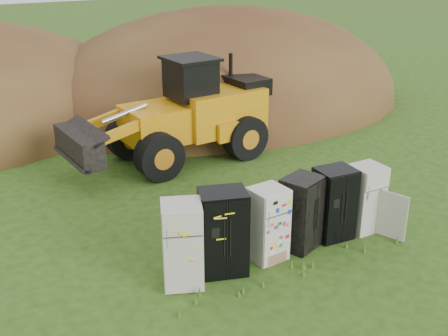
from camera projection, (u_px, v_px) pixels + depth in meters
The scene contains 9 objects.
ground at pixel (282, 252), 12.72m from camera, with size 120.00×120.00×0.00m, color #284512.
fridge_leftmost at pixel (182, 244), 11.24m from camera, with size 0.80×0.76×1.80m, color beige, non-canonical shape.
fridge_black_side at pixel (223, 232), 11.67m from camera, with size 0.97×0.76×1.85m, color black, non-canonical shape.
fridge_sticker at pixel (267, 224), 12.19m from camera, with size 0.75×0.69×1.68m, color silver, non-canonical shape.
fridge_dark_mid at pixel (301, 213), 12.65m from camera, with size 0.87×0.71×1.71m, color black, non-canonical shape.
fridge_black_right at pixel (334, 203), 13.08m from camera, with size 0.87×0.72×1.73m, color black, non-canonical shape.
fridge_open_door at pixel (365, 198), 13.44m from camera, with size 0.75×0.69×1.66m, color beige, non-canonical shape.
wheel_loader at pixel (168, 113), 17.30m from camera, with size 6.75×2.73×3.26m, color orange, non-canonical shape.
dirt_mound_right at pixel (225, 103), 24.40m from camera, with size 16.40×12.03×8.19m, color #472617.
Camera 1 is at (-6.61, -8.99, 6.54)m, focal length 45.00 mm.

